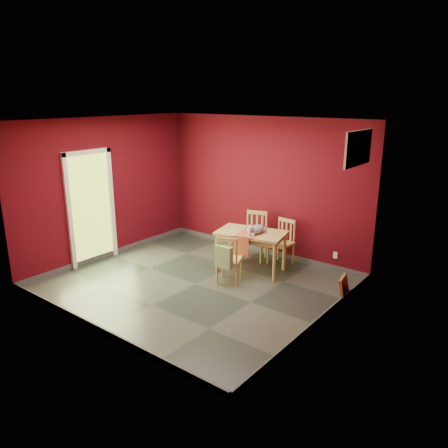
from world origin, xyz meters
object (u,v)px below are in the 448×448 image
Objects in this scene: chair_far_right at (282,241)px; cat at (257,228)px; chair_far_left at (255,235)px; picture_frame at (344,288)px; chair_near at (229,259)px; tote_bag at (224,257)px; dining_table at (251,237)px.

chair_far_right is 2.01× the size of cat.
picture_frame is at bearing -15.84° from chair_far_left.
chair_far_left is 1.24m from chair_near.
tote_bag is at bearing -155.11° from picture_frame.
dining_table is at bearing 88.71° from chair_near.
cat is at bearing -100.23° from chair_far_right.
chair_far_left reaches higher than chair_near.
picture_frame is at bearing -0.82° from dining_table.
chair_far_left reaches higher than chair_far_right.
cat is (-0.12, -0.69, 0.41)m from chair_far_right.
tote_bag is (0.05, -0.20, 0.10)m from chair_near.
picture_frame is (1.80, 0.62, -0.25)m from chair_near.
cat is at bearing -53.99° from chair_far_left.
chair_near is at bearing -101.49° from chair_far_right.
chair_far_left is 2.10× the size of tote_bag.
dining_table is 0.85m from tote_bag.
dining_table is 0.67m from chair_far_left.
chair_far_right reaches higher than dining_table.
tote_bag is (0.03, -0.84, -0.12)m from dining_table.
chair_far_left is at bearing 118.05° from dining_table.
cat is (0.09, 0.82, 0.32)m from tote_bag.
chair_far_right is at bearing 81.80° from tote_bag.
cat is (0.14, 0.62, 0.42)m from chair_near.
chair_near is at bearing -161.14° from picture_frame.
chair_far_left is 2.48× the size of picture_frame.
picture_frame is (1.79, -0.03, -0.47)m from dining_table.
chair_far_right is (0.25, 0.67, -0.21)m from dining_table.
chair_far_right is (0.55, 0.10, -0.04)m from chair_far_left.
picture_frame is (1.66, -0.00, -0.67)m from cat.
cat is at bearing 77.12° from chair_near.
chair_far_left is 0.56m from chair_far_right.
chair_near is (0.29, -1.21, -0.05)m from chair_far_left.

